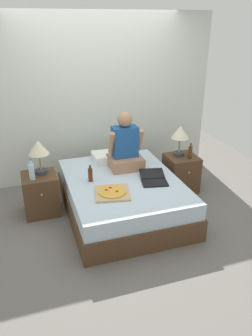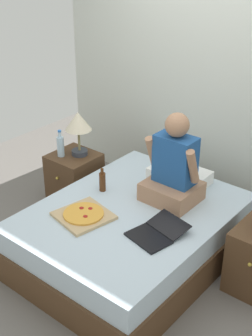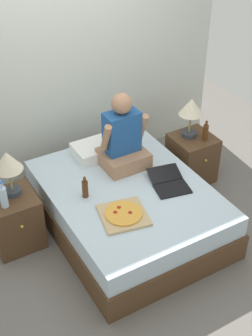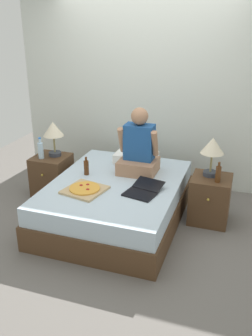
{
  "view_description": "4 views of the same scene",
  "coord_description": "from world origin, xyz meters",
  "px_view_note": "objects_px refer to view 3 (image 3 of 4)",
  "views": [
    {
      "loc": [
        -1.15,
        -3.61,
        2.36
      ],
      "look_at": [
        0.04,
        -0.01,
        0.65
      ],
      "focal_mm": 35.0,
      "sensor_mm": 36.0,
      "label": 1
    },
    {
      "loc": [
        2.04,
        -2.55,
        2.59
      ],
      "look_at": [
        -0.1,
        0.04,
        0.83
      ],
      "focal_mm": 50.0,
      "sensor_mm": 36.0,
      "label": 2
    },
    {
      "loc": [
        -1.76,
        -3.01,
        3.22
      ],
      "look_at": [
        -0.05,
        -0.05,
        0.77
      ],
      "focal_mm": 50.0,
      "sensor_mm": 36.0,
      "label": 3
    },
    {
      "loc": [
        1.35,
        -3.6,
        2.25
      ],
      "look_at": [
        0.15,
        -0.08,
        0.71
      ],
      "focal_mm": 40.0,
      "sensor_mm": 36.0,
      "label": 4
    }
  ],
  "objects_px": {
    "bed": "(128,208)",
    "lamp_on_left_nightstand": "(8,164)",
    "lamp_on_right_nightstand": "(191,109)",
    "pizza_box": "(123,215)",
    "nightstand_right": "(192,158)",
    "beer_bottle": "(205,132)",
    "water_bottle": "(3,196)",
    "laptop": "(170,184)",
    "person_seated": "(123,140)",
    "beer_bottle_on_bed": "(85,189)",
    "nightstand_left": "(15,220)"
  },
  "relations": [
    {
      "from": "laptop",
      "to": "water_bottle",
      "type": "bearing_deg",
      "value": 164.06
    },
    {
      "from": "nightstand_left",
      "to": "lamp_on_right_nightstand",
      "type": "xyz_separation_m",
      "value": [
        2.02,
        0.05,
        0.6
      ]
    },
    {
      "from": "bed",
      "to": "laptop",
      "type": "bearing_deg",
      "value": -25.16
    },
    {
      "from": "lamp_on_left_nightstand",
      "to": "pizza_box",
      "type": "height_order",
      "value": "lamp_on_left_nightstand"
    },
    {
      "from": "lamp_on_left_nightstand",
      "to": "person_seated",
      "type": "relative_size",
      "value": 0.58
    },
    {
      "from": "beer_bottle",
      "to": "lamp_on_left_nightstand",
      "type": "bearing_deg",
      "value": 175.87
    },
    {
      "from": "bed",
      "to": "beer_bottle",
      "type": "bearing_deg",
      "value": 12.29
    },
    {
      "from": "nightstand_left",
      "to": "person_seated",
      "type": "distance_m",
      "value": 1.28
    },
    {
      "from": "laptop",
      "to": "bed",
      "type": "bearing_deg",
      "value": 154.84
    },
    {
      "from": "lamp_on_right_nightstand",
      "to": "laptop",
      "type": "relative_size",
      "value": 0.96
    },
    {
      "from": "beer_bottle",
      "to": "laptop",
      "type": "relative_size",
      "value": 0.49
    },
    {
      "from": "nightstand_right",
      "to": "lamp_on_left_nightstand",
      "type": "bearing_deg",
      "value": 178.57
    },
    {
      "from": "nightstand_right",
      "to": "beer_bottle",
      "type": "xyz_separation_m",
      "value": [
        0.07,
        -0.1,
        0.37
      ]
    },
    {
      "from": "beer_bottle",
      "to": "beer_bottle_on_bed",
      "type": "height_order",
      "value": "beer_bottle"
    },
    {
      "from": "lamp_on_right_nightstand",
      "to": "beer_bottle_on_bed",
      "type": "bearing_deg",
      "value": -167.63
    },
    {
      "from": "person_seated",
      "to": "nightstand_right",
      "type": "bearing_deg",
      "value": -1.58
    },
    {
      "from": "nightstand_right",
      "to": "pizza_box",
      "type": "relative_size",
      "value": 1.15
    },
    {
      "from": "person_seated",
      "to": "beer_bottle_on_bed",
      "type": "bearing_deg",
      "value": -153.25
    },
    {
      "from": "nightstand_left",
      "to": "lamp_on_right_nightstand",
      "type": "distance_m",
      "value": 2.11
    },
    {
      "from": "water_bottle",
      "to": "person_seated",
      "type": "xyz_separation_m",
      "value": [
        1.26,
        0.11,
        0.12
      ]
    },
    {
      "from": "lamp_on_left_nightstand",
      "to": "pizza_box",
      "type": "distance_m",
      "value": 1.1
    },
    {
      "from": "nightstand_left",
      "to": "beer_bottle_on_bed",
      "type": "height_order",
      "value": "beer_bottle_on_bed"
    },
    {
      "from": "laptop",
      "to": "nightstand_right",
      "type": "bearing_deg",
      "value": 37.56
    },
    {
      "from": "lamp_on_left_nightstand",
      "to": "laptop",
      "type": "height_order",
      "value": "lamp_on_left_nightstand"
    },
    {
      "from": "bed",
      "to": "person_seated",
      "type": "xyz_separation_m",
      "value": [
        0.15,
        0.36,
        0.53
      ]
    },
    {
      "from": "lamp_on_right_nightstand",
      "to": "person_seated",
      "type": "bearing_deg",
      "value": -178.23
    },
    {
      "from": "lamp_on_right_nightstand",
      "to": "beer_bottle",
      "type": "bearing_deg",
      "value": -56.31
    },
    {
      "from": "water_bottle",
      "to": "beer_bottle_on_bed",
      "type": "height_order",
      "value": "water_bottle"
    },
    {
      "from": "nightstand_right",
      "to": "lamp_on_right_nightstand",
      "type": "relative_size",
      "value": 1.21
    },
    {
      "from": "nightstand_left",
      "to": "beer_bottle",
      "type": "relative_size",
      "value": 2.37
    },
    {
      "from": "lamp_on_left_nightstand",
      "to": "lamp_on_right_nightstand",
      "type": "bearing_deg",
      "value": 0.0
    },
    {
      "from": "person_seated",
      "to": "bed",
      "type": "bearing_deg",
      "value": -113.03
    },
    {
      "from": "nightstand_left",
      "to": "nightstand_right",
      "type": "xyz_separation_m",
      "value": [
        2.05,
        0.0,
        0.0
      ]
    },
    {
      "from": "water_bottle",
      "to": "laptop",
      "type": "relative_size",
      "value": 0.59
    },
    {
      "from": "lamp_on_right_nightstand",
      "to": "pizza_box",
      "type": "xyz_separation_m",
      "value": [
        -1.23,
        -0.72,
        -0.37
      ]
    },
    {
      "from": "beer_bottle_on_bed",
      "to": "laptop",
      "type": "bearing_deg",
      "value": -18.28
    },
    {
      "from": "nightstand_right",
      "to": "laptop",
      "type": "relative_size",
      "value": 1.16
    },
    {
      "from": "nightstand_right",
      "to": "laptop",
      "type": "height_order",
      "value": "laptop"
    },
    {
      "from": "nightstand_right",
      "to": "lamp_on_right_nightstand",
      "type": "height_order",
      "value": "lamp_on_right_nightstand"
    },
    {
      "from": "person_seated",
      "to": "pizza_box",
      "type": "bearing_deg",
      "value": -119.3
    },
    {
      "from": "beer_bottle",
      "to": "bed",
      "type": "bearing_deg",
      "value": -167.71
    },
    {
      "from": "nightstand_right",
      "to": "beer_bottle",
      "type": "height_order",
      "value": "beer_bottle"
    },
    {
      "from": "water_bottle",
      "to": "bed",
      "type": "bearing_deg",
      "value": -12.68
    },
    {
      "from": "lamp_on_left_nightstand",
      "to": "laptop",
      "type": "xyz_separation_m",
      "value": [
        1.35,
        -0.56,
        -0.36
      ]
    },
    {
      "from": "water_bottle",
      "to": "pizza_box",
      "type": "relative_size",
      "value": 0.58
    },
    {
      "from": "water_bottle",
      "to": "beer_bottle_on_bed",
      "type": "relative_size",
      "value": 1.25
    },
    {
      "from": "water_bottle",
      "to": "beer_bottle_on_bed",
      "type": "bearing_deg",
      "value": -13.32
    },
    {
      "from": "nightstand_left",
      "to": "laptop",
      "type": "xyz_separation_m",
      "value": [
        1.39,
        -0.51,
        0.23
      ]
    },
    {
      "from": "water_bottle",
      "to": "beer_bottle",
      "type": "distance_m",
      "value": 2.2
    },
    {
      "from": "bed",
      "to": "lamp_on_left_nightstand",
      "type": "height_order",
      "value": "lamp_on_left_nightstand"
    }
  ]
}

